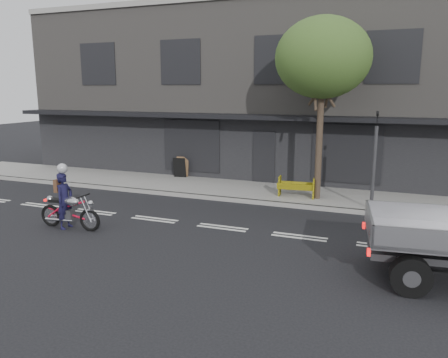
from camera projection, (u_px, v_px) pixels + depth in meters
ground at (222, 228)px, 13.51m from camera, size 80.00×80.00×0.00m
sidewalk at (264, 192)px, 17.78m from camera, size 32.00×3.20×0.15m
kerb at (253, 202)px, 16.32m from camera, size 32.00×0.20×0.15m
building_main at (300, 93)px, 23.02m from camera, size 26.00×10.00×8.00m
street_tree at (323, 58)px, 15.50m from camera, size 3.40×3.40×6.74m
traffic_light_pole at (374, 166)px, 14.75m from camera, size 0.12×0.12×3.50m
motorcycle at (69, 211)px, 13.32m from camera, size 2.15×0.62×1.11m
rider at (65, 201)px, 13.31m from camera, size 0.43×0.64×1.73m
construction_barrier at (295, 188)px, 16.50m from camera, size 1.46×0.70×0.79m
sandwich_board at (180, 168)px, 20.32m from camera, size 0.63×0.47×0.93m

